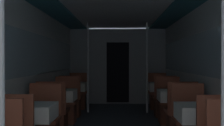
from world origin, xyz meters
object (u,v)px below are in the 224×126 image
at_px(chair_left_far_2, 65,109).
at_px(chair_left_near_3, 71,104).
at_px(chair_right_near_3, 164,104).
at_px(dining_table_right_2, 174,97).
at_px(dining_table_left_2, 60,97).
at_px(chair_left_far_3, 78,98).
at_px(support_pole_left_0, 1,88).
at_px(chair_right_near_2, 180,120).
at_px(dining_table_left_1, 31,114).
at_px(support_pole_left_3, 88,68).
at_px(dining_table_left_3, 74,88).
at_px(dining_table_right_1, 201,115).
at_px(chair_right_far_2, 169,109).
at_px(chair_left_near_2, 53,120).
at_px(dining_table_right_3, 161,88).
at_px(chair_right_far_3, 158,98).
at_px(support_pole_right_3, 147,68).

height_order(chair_left_far_2, chair_left_near_3, same).
bearing_deg(chair_right_near_3, dining_table_right_2, -90.00).
distance_m(dining_table_left_2, chair_left_far_3, 2.40).
bearing_deg(support_pole_left_0, chair_left_far_3, 93.09).
relative_size(support_pole_left_0, chair_right_near_2, 2.34).
bearing_deg(dining_table_left_1, support_pole_left_3, 84.90).
height_order(dining_table_left_2, dining_table_left_3, same).
relative_size(support_pole_left_0, dining_table_right_1, 3.01).
relative_size(support_pole_left_0, chair_right_far_2, 2.34).
bearing_deg(dining_table_right_2, chair_left_near_2, -164.95).
bearing_deg(chair_left_near_3, chair_right_near_2, -41.54).
relative_size(chair_left_far_2, dining_table_left_3, 1.28).
bearing_deg(chair_right_near_2, support_pole_left_3, 126.09).
bearing_deg(dining_table_right_1, dining_table_right_3, 90.00).
bearing_deg(dining_table_left_2, dining_table_left_3, 90.00).
height_order(chair_left_near_2, dining_table_right_2, chair_left_near_2).
xyz_separation_m(support_pole_left_0, dining_table_right_2, (1.73, 3.65, -0.48)).
xyz_separation_m(support_pole_left_0, chair_left_near_3, (-0.33, 4.92, -0.79)).
bearing_deg(chair_left_far_2, chair_left_near_2, 90.00).
bearing_deg(dining_table_right_3, chair_right_far_3, 90.00).
height_order(dining_table_left_2, dining_table_right_1, same).
bearing_deg(dining_table_right_2, chair_right_near_2, -90.00).
bearing_deg(support_pole_left_3, chair_left_near_2, -97.80).
bearing_deg(chair_right_far_3, support_pole_right_3, 59.54).
distance_m(dining_table_left_1, chair_left_far_2, 2.40).
height_order(chair_right_far_2, dining_table_right_3, chair_right_far_2).
bearing_deg(chair_right_far_2, chair_right_far_3, -90.00).
xyz_separation_m(chair_left_far_2, chair_right_far_3, (2.06, 1.82, 0.00)).
bearing_deg(chair_right_near_2, chair_right_far_3, 90.00).
bearing_deg(support_pole_right_3, chair_left_far_2, -143.75).
relative_size(dining_table_left_2, dining_table_right_1, 1.00).
relative_size(dining_table_left_3, chair_right_near_3, 0.78).
height_order(dining_table_right_1, dining_table_right_3, same).
height_order(support_pole_left_0, dining_table_right_3, support_pole_left_0).
bearing_deg(support_pole_left_3, chair_left_near_3, -120.46).
bearing_deg(support_pole_left_0, support_pole_right_3, 75.57).
bearing_deg(dining_table_right_2, chair_left_far_3, 130.89).
height_order(dining_table_left_1, dining_table_left_3, same).
xyz_separation_m(chair_left_far_2, dining_table_left_3, (0.00, 1.27, 0.31)).
distance_m(dining_table_left_1, chair_right_far_2, 3.16).
height_order(chair_left_far_3, support_pole_right_3, support_pole_right_3).
distance_m(support_pole_left_0, dining_table_left_1, 1.91).
bearing_deg(dining_table_left_3, chair_right_far_2, -31.68).
xyz_separation_m(support_pole_left_0, dining_table_left_1, (-0.33, 1.82, -0.48)).
distance_m(dining_table_left_2, dining_table_right_1, 2.75).
relative_size(support_pole_left_0, dining_table_right_3, 3.01).
bearing_deg(chair_right_far_2, support_pole_right_3, -75.63).
bearing_deg(dining_table_left_3, support_pole_left_3, 0.00).
bearing_deg(support_pole_right_3, chair_left_near_3, -162.29).
height_order(dining_table_left_3, chair_right_near_3, chair_right_near_3).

